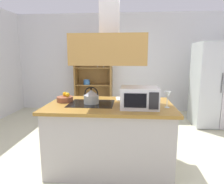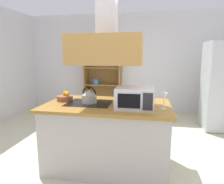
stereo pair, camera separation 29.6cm
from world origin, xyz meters
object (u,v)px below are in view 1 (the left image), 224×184
(microwave, at_px, (139,98))
(fruit_bowl, at_px, (65,99))
(kettle, at_px, (91,97))
(cutting_board, at_px, (128,99))
(refrigerator, at_px, (215,85))
(wine_glass_on_counter, at_px, (167,96))
(dish_cabinet, at_px, (94,82))

(microwave, bearing_deg, fruit_bowl, 165.37)
(kettle, xyz_separation_m, cutting_board, (0.49, 0.30, -0.09))
(refrigerator, xyz_separation_m, wine_glass_on_counter, (-1.44, -2.03, 0.13))
(refrigerator, distance_m, kettle, 3.07)
(refrigerator, relative_size, wine_glass_on_counter, 8.92)
(microwave, relative_size, wine_glass_on_counter, 2.23)
(dish_cabinet, xyz_separation_m, cutting_board, (0.96, -2.55, 0.07))
(refrigerator, distance_m, wine_glass_on_counter, 2.49)
(wine_glass_on_counter, xyz_separation_m, fruit_bowl, (-1.37, 0.23, -0.11))
(kettle, relative_size, fruit_bowl, 1.00)
(fruit_bowl, bearing_deg, refrigerator, 32.70)
(dish_cabinet, height_order, kettle, dish_cabinet)
(kettle, relative_size, cutting_board, 0.67)
(refrigerator, distance_m, microwave, 2.74)
(kettle, relative_size, wine_glass_on_counter, 1.11)
(refrigerator, xyz_separation_m, kettle, (-2.41, -1.90, 0.08))
(refrigerator, height_order, wine_glass_on_counter, refrigerator)
(kettle, bearing_deg, dish_cabinet, 99.33)
(refrigerator, relative_size, fruit_bowl, 8.03)
(refrigerator, relative_size, microwave, 3.99)
(refrigerator, distance_m, cutting_board, 2.50)
(cutting_board, distance_m, fruit_bowl, 0.91)
(dish_cabinet, bearing_deg, fruit_bowl, -88.48)
(dish_cabinet, relative_size, kettle, 8.28)
(microwave, bearing_deg, refrigerator, 49.28)
(cutting_board, relative_size, wine_glass_on_counter, 1.65)
(dish_cabinet, relative_size, fruit_bowl, 8.26)
(wine_glass_on_counter, bearing_deg, refrigerator, 54.74)
(wine_glass_on_counter, height_order, fruit_bowl, wine_glass_on_counter)
(dish_cabinet, relative_size, cutting_board, 5.56)
(dish_cabinet, height_order, fruit_bowl, dish_cabinet)
(dish_cabinet, bearing_deg, kettle, -80.67)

